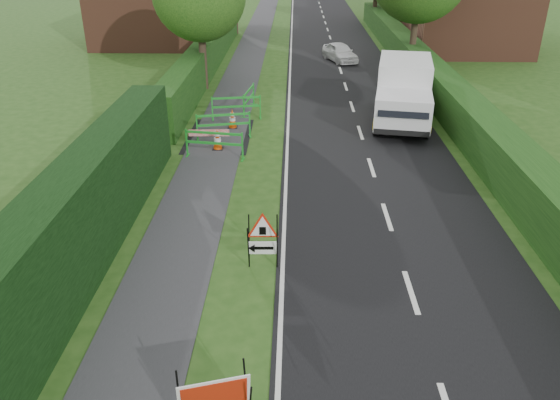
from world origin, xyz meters
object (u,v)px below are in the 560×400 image
object	(u,v)px
red_rect_sign	(215,399)
works_van	(403,91)
hatchback_car	(340,52)
triangle_sign	(261,236)

from	to	relation	value
red_rect_sign	works_van	distance (m)	16.63
red_rect_sign	works_van	size ratio (longest dim) A/B	0.22
red_rect_sign	hatchback_car	world-z (taller)	hatchback_car
triangle_sign	hatchback_car	distance (m)	22.83
red_rect_sign	hatchback_car	bearing A→B (deg)	66.02
works_van	hatchback_car	bearing A→B (deg)	108.27
works_van	red_rect_sign	bearing A→B (deg)	-99.95
works_van	hatchback_car	world-z (taller)	works_van
red_rect_sign	triangle_sign	size ratio (longest dim) A/B	1.02
works_van	hatchback_car	distance (m)	11.65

